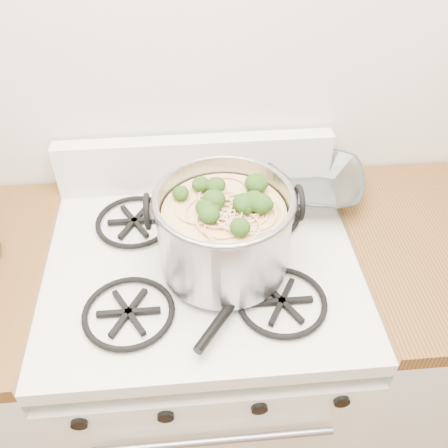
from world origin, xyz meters
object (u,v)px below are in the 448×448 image
(stock_pot, at_px, (224,231))
(glass_bowl, at_px, (313,189))
(gas_range, at_px, (207,366))
(spatula, at_px, (257,270))

(stock_pot, height_order, glass_bowl, stock_pot)
(gas_range, relative_size, spatula, 2.98)
(gas_range, distance_m, stock_pot, 0.59)
(stock_pot, xyz_separation_m, spatula, (0.07, -0.04, -0.09))
(gas_range, xyz_separation_m, spatula, (0.12, -0.07, 0.50))
(gas_range, xyz_separation_m, stock_pot, (0.05, -0.02, 0.59))
(spatula, distance_m, glass_bowl, 0.34)
(spatula, bearing_deg, glass_bowl, 91.14)
(spatula, xyz_separation_m, glass_bowl, (0.20, 0.28, 0.00))
(gas_range, bearing_deg, glass_bowl, 34.26)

